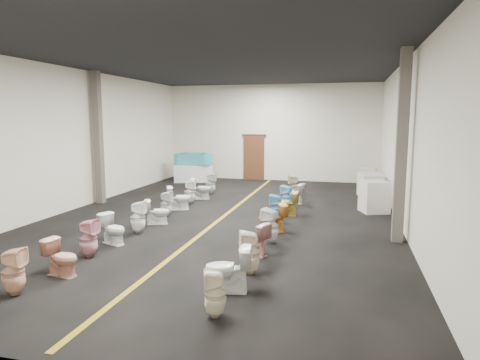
% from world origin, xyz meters
% --- Properties ---
extents(floor, '(16.00, 16.00, 0.00)m').
position_xyz_m(floor, '(0.00, 0.00, 0.00)').
color(floor, black).
rests_on(floor, ground).
extents(ceiling, '(16.00, 16.00, 0.00)m').
position_xyz_m(ceiling, '(0.00, 0.00, 4.50)').
color(ceiling, black).
rests_on(ceiling, ground).
extents(wall_back, '(10.00, 0.00, 10.00)m').
position_xyz_m(wall_back, '(0.00, 8.00, 2.25)').
color(wall_back, silver).
rests_on(wall_back, ground).
extents(wall_front, '(10.00, 0.00, 10.00)m').
position_xyz_m(wall_front, '(0.00, -8.00, 2.25)').
color(wall_front, silver).
rests_on(wall_front, ground).
extents(wall_left, '(0.00, 16.00, 16.00)m').
position_xyz_m(wall_left, '(-5.00, 0.00, 2.25)').
color(wall_left, silver).
rests_on(wall_left, ground).
extents(wall_right, '(0.00, 16.00, 16.00)m').
position_xyz_m(wall_right, '(5.00, 0.00, 2.25)').
color(wall_right, silver).
rests_on(wall_right, ground).
extents(aisle_stripe, '(0.12, 15.60, 0.01)m').
position_xyz_m(aisle_stripe, '(0.00, 0.00, 0.00)').
color(aisle_stripe, olive).
rests_on(aisle_stripe, floor).
extents(back_door, '(1.00, 0.10, 2.10)m').
position_xyz_m(back_door, '(-0.80, 7.94, 1.05)').
color(back_door, '#562D19').
rests_on(back_door, floor).
extents(door_frame, '(1.15, 0.08, 0.10)m').
position_xyz_m(door_frame, '(-0.80, 7.95, 2.12)').
color(door_frame, '#331C11').
rests_on(door_frame, back_door).
extents(column_left, '(0.25, 0.25, 4.50)m').
position_xyz_m(column_left, '(-4.75, 1.00, 2.25)').
color(column_left, '#59544C').
rests_on(column_left, floor).
extents(column_right, '(0.25, 0.25, 4.50)m').
position_xyz_m(column_right, '(4.75, -1.50, 2.25)').
color(column_right, '#59544C').
rests_on(column_right, floor).
extents(display_table, '(1.96, 1.43, 0.78)m').
position_xyz_m(display_table, '(-3.39, 6.61, 0.39)').
color(display_table, white).
rests_on(display_table, floor).
extents(bathtub, '(1.86, 0.67, 0.55)m').
position_xyz_m(bathtub, '(-3.39, 6.61, 1.07)').
color(bathtub, '#3FA4B6').
rests_on(bathtub, display_table).
extents(appliance_crate_a, '(0.97, 0.97, 0.98)m').
position_xyz_m(appliance_crate_a, '(4.40, 1.73, 0.49)').
color(appliance_crate_a, silver).
rests_on(appliance_crate_a, floor).
extents(appliance_crate_b, '(0.84, 0.84, 0.98)m').
position_xyz_m(appliance_crate_b, '(4.40, 3.34, 0.49)').
color(appliance_crate_b, beige).
rests_on(appliance_crate_b, floor).
extents(appliance_crate_c, '(0.93, 0.93, 0.89)m').
position_xyz_m(appliance_crate_c, '(4.40, 4.60, 0.44)').
color(appliance_crate_c, beige).
rests_on(appliance_crate_c, floor).
extents(appliance_crate_d, '(0.76, 0.76, 0.90)m').
position_xyz_m(appliance_crate_d, '(4.40, 6.27, 0.45)').
color(appliance_crate_d, beige).
rests_on(appliance_crate_d, floor).
extents(toilet_left_1, '(0.43, 0.42, 0.81)m').
position_xyz_m(toilet_left_1, '(-1.76, -6.38, 0.40)').
color(toilet_left_1, beige).
rests_on(toilet_left_1, floor).
extents(toilet_left_2, '(0.74, 0.50, 0.69)m').
position_xyz_m(toilet_left_2, '(-1.56, -5.41, 0.35)').
color(toilet_left_2, '#DF9880').
rests_on(toilet_left_2, floor).
extents(toilet_left_3, '(0.38, 0.38, 0.83)m').
position_xyz_m(toilet_left_3, '(-1.69, -4.35, 0.41)').
color(toilet_left_3, pink).
rests_on(toilet_left_3, floor).
extents(toilet_left_4, '(0.80, 0.63, 0.71)m').
position_xyz_m(toilet_left_4, '(-1.71, -3.33, 0.36)').
color(toilet_left_4, white).
rests_on(toilet_left_4, floor).
extents(toilet_left_5, '(0.43, 0.42, 0.83)m').
position_xyz_m(toilet_left_5, '(-1.59, -2.34, 0.42)').
color(toilet_left_5, white).
rests_on(toilet_left_5, floor).
extents(toilet_left_6, '(0.77, 0.61, 0.69)m').
position_xyz_m(toilet_left_6, '(-1.54, -1.33, 0.34)').
color(toilet_left_6, white).
rests_on(toilet_left_6, floor).
extents(toilet_left_7, '(0.35, 0.34, 0.76)m').
position_xyz_m(toilet_left_7, '(-1.68, -0.40, 0.38)').
color(toilet_left_7, silver).
rests_on(toilet_left_7, floor).
extents(toilet_left_8, '(0.86, 0.68, 0.76)m').
position_xyz_m(toilet_left_8, '(-1.67, 0.60, 0.38)').
color(toilet_left_8, white).
rests_on(toilet_left_8, floor).
extents(toilet_left_9, '(0.44, 0.43, 0.83)m').
position_xyz_m(toilet_left_9, '(-1.66, 1.55, 0.42)').
color(toilet_left_9, white).
rests_on(toilet_left_9, floor).
extents(toilet_left_10, '(0.84, 0.62, 0.77)m').
position_xyz_m(toilet_left_10, '(-1.60, 2.51, 0.39)').
color(toilet_left_10, silver).
rests_on(toilet_left_10, floor).
extents(toilet_left_11, '(0.40, 0.39, 0.83)m').
position_xyz_m(toilet_left_11, '(-1.56, 3.54, 0.42)').
color(toilet_left_11, silver).
rests_on(toilet_left_11, floor).
extents(toilet_right_0, '(0.42, 0.42, 0.72)m').
position_xyz_m(toilet_right_0, '(1.72, -6.34, 0.36)').
color(toilet_right_0, beige).
rests_on(toilet_right_0, floor).
extents(toilet_right_1, '(0.84, 0.57, 0.80)m').
position_xyz_m(toilet_right_1, '(1.65, -5.39, 0.40)').
color(toilet_right_1, white).
rests_on(toilet_right_1, floor).
extents(toilet_right_2, '(0.48, 0.48, 0.84)m').
position_xyz_m(toilet_right_2, '(1.82, -4.47, 0.42)').
color(toilet_right_2, '#F5E4C8').
rests_on(toilet_right_2, floor).
extents(toilet_right_3, '(0.81, 0.64, 0.72)m').
position_xyz_m(toilet_right_3, '(1.64, -3.35, 0.36)').
color(toilet_right_3, '#D3938F').
rests_on(toilet_right_3, floor).
extents(toilet_right_4, '(0.48, 0.47, 0.83)m').
position_xyz_m(toilet_right_4, '(1.85, -2.39, 0.42)').
color(toilet_right_4, silver).
rests_on(toilet_right_4, floor).
extents(toilet_right_5, '(0.83, 0.66, 0.74)m').
position_xyz_m(toilet_right_5, '(1.72, -1.41, 0.37)').
color(toilet_right_5, orange).
rests_on(toilet_right_5, floor).
extents(toilet_right_6, '(0.38, 0.37, 0.81)m').
position_xyz_m(toilet_right_6, '(1.66, -0.37, 0.40)').
color(toilet_right_6, '#66AFD5').
rests_on(toilet_right_6, floor).
extents(toilet_right_7, '(0.73, 0.42, 0.74)m').
position_xyz_m(toilet_right_7, '(1.80, 0.57, 0.37)').
color(toilet_right_7, gold).
rests_on(toilet_right_7, floor).
extents(toilet_right_8, '(0.45, 0.44, 0.78)m').
position_xyz_m(toilet_right_8, '(1.69, 1.54, 0.39)').
color(toilet_right_8, '#74C0EC').
rests_on(toilet_right_8, floor).
extents(toilet_right_9, '(0.78, 0.58, 0.70)m').
position_xyz_m(toilet_right_9, '(1.80, 2.53, 0.35)').
color(toilet_right_9, silver).
rests_on(toilet_right_9, floor).
extents(toilet_right_10, '(0.50, 0.49, 0.84)m').
position_xyz_m(toilet_right_10, '(1.66, 3.62, 0.42)').
color(toilet_right_10, beige).
rests_on(toilet_right_10, floor).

